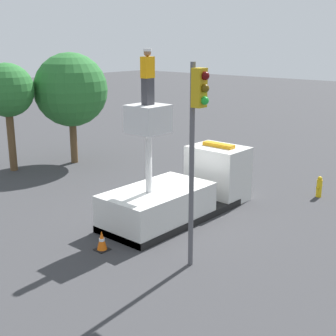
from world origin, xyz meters
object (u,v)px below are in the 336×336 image
(bucket_truck, at_px, (181,191))
(tree_right_bg, at_px, (7,91))
(traffic_cone_rear, at_px, (102,241))
(fire_hydrant, at_px, (319,187))
(tree_left_bg, at_px, (71,90))
(worker, at_px, (148,77))
(traffic_light_pole, at_px, (196,127))

(bucket_truck, xyz_separation_m, tree_right_bg, (-0.79, 10.05, 2.98))
(bucket_truck, distance_m, traffic_cone_rear, 4.00)
(fire_hydrant, xyz_separation_m, tree_left_bg, (-3.08, 12.02, 3.34))
(bucket_truck, relative_size, worker, 3.65)
(fire_hydrant, distance_m, traffic_cone_rear, 9.60)
(tree_left_bg, bearing_deg, fire_hydrant, -75.64)
(fire_hydrant, bearing_deg, traffic_light_pole, 179.30)
(traffic_light_pole, distance_m, traffic_cone_rear, 4.73)
(worker, bearing_deg, tree_left_bg, 66.94)
(traffic_light_pole, bearing_deg, tree_left_bg, 67.06)
(traffic_cone_rear, distance_m, tree_left_bg, 11.54)
(bucket_truck, bearing_deg, traffic_light_pole, -135.20)
(worker, xyz_separation_m, tree_right_bg, (0.92, 10.05, -1.22))
(traffic_light_pole, xyz_separation_m, fire_hydrant, (8.12, -0.10, -3.58))
(fire_hydrant, relative_size, traffic_cone_rear, 1.39)
(bucket_truck, relative_size, traffic_cone_rear, 10.15)
(traffic_cone_rear, bearing_deg, fire_hydrant, -17.28)
(bucket_truck, height_order, tree_left_bg, tree_left_bg)
(fire_hydrant, bearing_deg, worker, 156.68)
(fire_hydrant, distance_m, tree_right_bg, 14.76)
(traffic_light_pole, height_order, tree_right_bg, traffic_light_pole)
(bucket_truck, height_order, traffic_cone_rear, bucket_truck)
(bucket_truck, height_order, worker, worker)
(tree_right_bg, bearing_deg, traffic_cone_rear, -107.23)
(fire_hydrant, relative_size, tree_right_bg, 0.17)
(worker, distance_m, tree_left_bg, 9.91)
(bucket_truck, height_order, tree_right_bg, tree_right_bg)
(traffic_light_pole, xyz_separation_m, traffic_cone_rear, (-1.04, 2.75, -3.71))
(bucket_truck, relative_size, tree_left_bg, 1.13)
(bucket_truck, height_order, traffic_light_pole, traffic_light_pole)
(traffic_light_pole, bearing_deg, traffic_cone_rear, 110.78)
(worker, distance_m, traffic_light_pole, 3.31)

